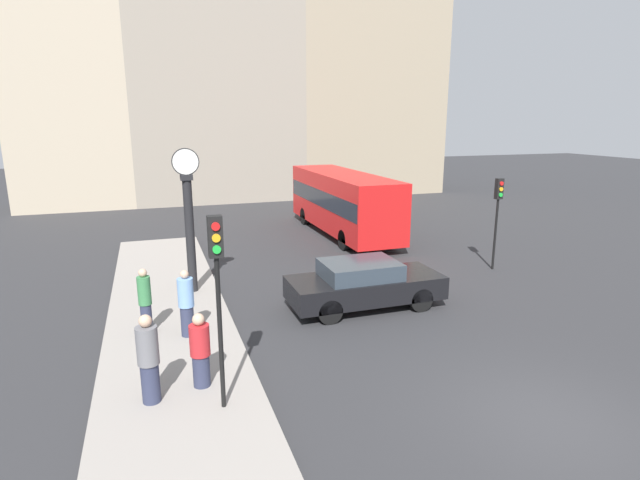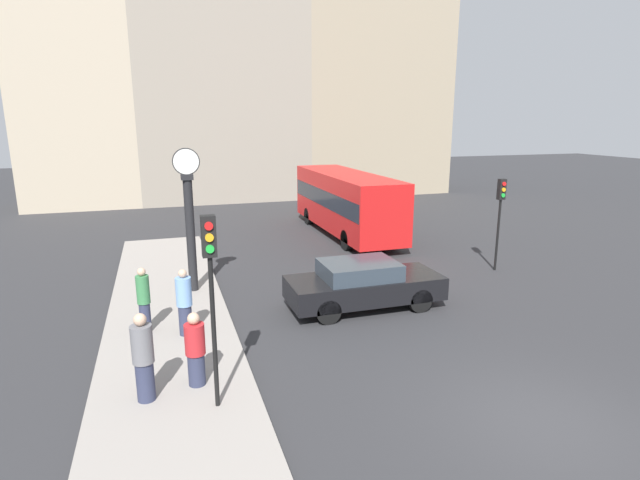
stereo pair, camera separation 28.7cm
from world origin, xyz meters
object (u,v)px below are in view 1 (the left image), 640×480
at_px(traffic_light_near, 217,274).
at_px(pedestrian_grey_jacket, 149,359).
at_px(bus_distant, 343,200).
at_px(traffic_light_far, 498,205).
at_px(sedan_car, 364,284).
at_px(pedestrian_green_hoodie, 145,301).
at_px(pedestrian_blue_stripe, 186,304).
at_px(street_clock, 189,221).
at_px(pedestrian_red_top, 200,351).

relative_size(traffic_light_near, pedestrian_grey_jacket, 2.06).
height_order(bus_distant, traffic_light_far, traffic_light_far).
distance_m(sedan_car, pedestrian_green_hoodie, 6.23).
distance_m(bus_distant, pedestrian_blue_stripe, 13.08).
bearing_deg(pedestrian_blue_stripe, sedan_car, 7.22).
xyz_separation_m(traffic_light_far, street_clock, (-11.07, 0.77, -0.04)).
height_order(bus_distant, pedestrian_blue_stripe, bus_distant).
relative_size(street_clock, pedestrian_green_hoodie, 2.62).
xyz_separation_m(bus_distant, pedestrian_blue_stripe, (-8.26, -10.12, -0.70)).
height_order(sedan_car, traffic_light_far, traffic_light_far).
xyz_separation_m(sedan_car, pedestrian_red_top, (-5.16, -3.32, 0.18)).
bearing_deg(street_clock, sedan_car, -30.49).
height_order(traffic_light_near, pedestrian_grey_jacket, traffic_light_near).
distance_m(traffic_light_far, pedestrian_red_top, 12.73).
distance_m(traffic_light_far, pedestrian_blue_stripe, 11.92).
xyz_separation_m(bus_distant, traffic_light_near, (-7.88, -13.72, 1.13)).
height_order(sedan_car, bus_distant, bus_distant).
relative_size(traffic_light_far, pedestrian_red_top, 2.16).
height_order(traffic_light_far, pedestrian_grey_jacket, traffic_light_far).
relative_size(sedan_car, pedestrian_grey_jacket, 2.54).
bearing_deg(sedan_car, street_clock, 149.51).
distance_m(traffic_light_far, street_clock, 11.09).
distance_m(sedan_car, traffic_light_near, 6.78).
relative_size(pedestrian_grey_jacket, pedestrian_red_top, 1.14).
height_order(traffic_light_far, street_clock, street_clock).
bearing_deg(pedestrian_green_hoodie, traffic_light_far, 10.01).
relative_size(traffic_light_far, street_clock, 0.76).
distance_m(street_clock, pedestrian_blue_stripe, 3.79).
xyz_separation_m(pedestrian_grey_jacket, pedestrian_green_hoodie, (-0.06, 3.46, -0.03)).
xyz_separation_m(pedestrian_grey_jacket, pedestrian_blue_stripe, (0.94, 2.96, -0.04)).
height_order(pedestrian_blue_stripe, pedestrian_red_top, pedestrian_blue_stripe).
bearing_deg(street_clock, traffic_light_near, -90.50).
relative_size(sedan_car, bus_distant, 0.50).
xyz_separation_m(bus_distant, street_clock, (-7.82, -6.64, 0.73)).
relative_size(traffic_light_near, pedestrian_blue_stripe, 2.15).
xyz_separation_m(street_clock, pedestrian_blue_stripe, (-0.44, -3.48, -1.43)).
bearing_deg(sedan_car, traffic_light_near, -138.68).
bearing_deg(bus_distant, street_clock, -139.66).
bearing_deg(sedan_car, pedestrian_grey_jacket, -149.59).
distance_m(bus_distant, street_clock, 10.28).
height_order(sedan_car, pedestrian_red_top, pedestrian_red_top).
distance_m(sedan_car, pedestrian_grey_jacket, 7.15).
bearing_deg(traffic_light_near, pedestrian_red_top, 108.39).
distance_m(bus_distant, pedestrian_red_top, 15.20).
bearing_deg(traffic_light_near, traffic_light_far, 29.56).
height_order(street_clock, pedestrian_green_hoodie, street_clock).
xyz_separation_m(pedestrian_blue_stripe, pedestrian_green_hoodie, (-0.99, 0.51, 0.01)).
relative_size(traffic_light_near, traffic_light_far, 1.09).
bearing_deg(traffic_light_far, bus_distant, 113.69).
bearing_deg(sedan_car, traffic_light_far, 18.07).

